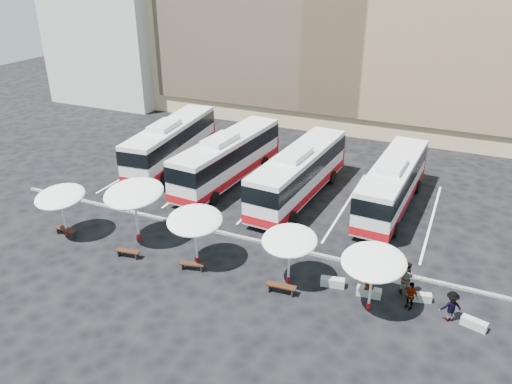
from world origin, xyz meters
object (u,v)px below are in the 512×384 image
at_px(wood_bench_0, 66,230).
at_px(wood_bench_2, 192,265).
at_px(sunshade_4, 374,262).
at_px(conc_bench_3, 474,324).
at_px(conc_bench_2, 420,297).
at_px(conc_bench_0, 333,282).
at_px(sunshade_1, 134,193).
at_px(bus_1, 228,157).
at_px(wood_bench_1, 128,252).
at_px(passenger_2, 410,295).
at_px(passenger_1, 406,278).
at_px(sunshade_2, 195,220).
at_px(bus_3, 393,183).
at_px(bus_0, 172,141).
at_px(wood_bench_3, 281,287).
at_px(sunshade_0, 60,197).
at_px(passenger_0, 370,284).
at_px(bus_2, 299,172).
at_px(passenger_3, 451,306).
at_px(sunshade_3, 290,240).
at_px(conc_bench_1, 369,292).

height_order(wood_bench_0, wood_bench_2, wood_bench_0).
distance_m(sunshade_4, conc_bench_3, 5.71).
bearing_deg(conc_bench_2, conc_bench_0, -172.27).
bearing_deg(wood_bench_2, sunshade_1, 162.49).
bearing_deg(conc_bench_3, bus_1, 150.16).
distance_m(wood_bench_1, passenger_2, 16.31).
bearing_deg(passenger_1, wood_bench_0, 14.50).
distance_m(sunshade_2, passenger_2, 12.28).
bearing_deg(bus_3, passenger_2, -72.09).
relative_size(bus_3, sunshade_2, 2.92).
xyz_separation_m(bus_0, wood_bench_3, (15.45, -13.46, -1.66)).
relative_size(wood_bench_2, conc_bench_0, 1.14).
xyz_separation_m(bus_0, wood_bench_1, (5.73, -13.92, -1.69)).
xyz_separation_m(wood_bench_0, passenger_2, (21.46, 1.49, 0.42)).
relative_size(bus_3, passenger_2, 7.66).
height_order(sunshade_0, wood_bench_2, sunshade_0).
bearing_deg(passenger_2, bus_1, 173.86).
bearing_deg(sunshade_0, bus_3, 34.29).
height_order(bus_1, sunshade_1, bus_1).
bearing_deg(passenger_0, bus_2, 90.10).
bearing_deg(wood_bench_2, passenger_1, 13.47).
xyz_separation_m(wood_bench_1, passenger_3, (18.16, 1.81, 0.48)).
distance_m(sunshade_1, sunshade_4, 14.98).
relative_size(bus_0, sunshade_3, 4.00).
bearing_deg(wood_bench_1, passenger_1, 11.39).
bearing_deg(wood_bench_0, conc_bench_3, 2.88).
bearing_deg(wood_bench_0, sunshade_4, 1.62).
relative_size(sunshade_3, passenger_1, 1.67).
bearing_deg(sunshade_3, wood_bench_3, -90.18).
distance_m(bus_2, sunshade_4, 13.43).
bearing_deg(wood_bench_2, conc_bench_0, 12.83).
distance_m(wood_bench_0, passenger_1, 21.21).
relative_size(sunshade_0, conc_bench_1, 2.63).
xyz_separation_m(passenger_0, passenger_3, (4.07, -0.26, 0.01)).
bearing_deg(wood_bench_0, passenger_3, 3.24).
height_order(sunshade_2, conc_bench_3, sunshade_2).
bearing_deg(passenger_3, bus_2, -67.65).
relative_size(bus_1, wood_bench_2, 8.68).
relative_size(sunshade_2, passenger_1, 2.18).
relative_size(conc_bench_0, passenger_3, 0.78).
distance_m(wood_bench_2, passenger_2, 12.08).
distance_m(bus_2, sunshade_0, 16.50).
xyz_separation_m(wood_bench_3, conc_bench_0, (2.35, 1.74, -0.14)).
bearing_deg(passenger_3, wood_bench_0, -23.11).
distance_m(bus_1, wood_bench_3, 15.40).
bearing_deg(wood_bench_1, wood_bench_3, 2.68).
relative_size(bus_0, bus_3, 1.05).
relative_size(sunshade_3, conc_bench_2, 2.71).
relative_size(sunshade_1, sunshade_3, 1.24).
height_order(sunshade_3, sunshade_4, sunshade_4).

